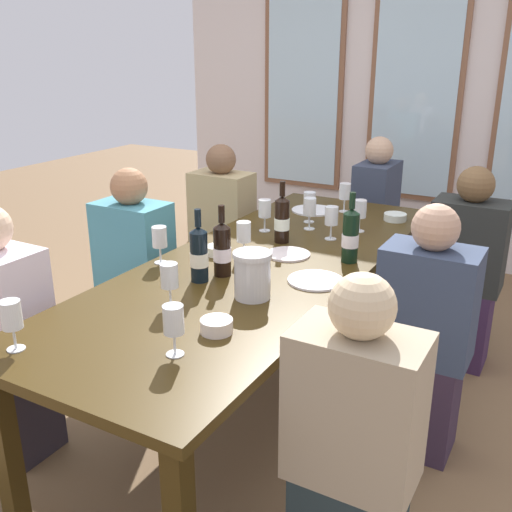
# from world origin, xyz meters

# --- Properties ---
(ground_plane) EXTENTS (12.00, 12.00, 0.00)m
(ground_plane) POSITION_xyz_m (0.00, 0.00, 0.00)
(ground_plane) COLOR brown
(back_wall_with_windows) EXTENTS (4.14, 0.10, 2.90)m
(back_wall_with_windows) POSITION_xyz_m (0.00, 2.48, 1.45)
(back_wall_with_windows) COLOR silver
(back_wall_with_windows) RESTS_ON ground
(dining_table) EXTENTS (0.94, 2.57, 0.74)m
(dining_table) POSITION_xyz_m (0.00, 0.00, 0.67)
(dining_table) COLOR #3D2C0F
(dining_table) RESTS_ON ground
(white_plate_0) EXTENTS (0.26, 0.26, 0.01)m
(white_plate_0) POSITION_xyz_m (-0.16, 0.92, 0.74)
(white_plate_0) COLOR white
(white_plate_0) RESTS_ON dining_table
(white_plate_1) EXTENTS (0.21, 0.21, 0.01)m
(white_plate_1) POSITION_xyz_m (0.06, 0.13, 0.74)
(white_plate_1) COLOR white
(white_plate_1) RESTS_ON dining_table
(white_plate_2) EXTENTS (0.24, 0.24, 0.01)m
(white_plate_2) POSITION_xyz_m (0.31, -0.11, 0.74)
(white_plate_2) COLOR white
(white_plate_2) RESTS_ON dining_table
(metal_pitcher) EXTENTS (0.16, 0.16, 0.19)m
(metal_pitcher) POSITION_xyz_m (0.16, -0.38, 0.84)
(metal_pitcher) COLOR silver
(metal_pitcher) RESTS_ON dining_table
(wine_bottle_0) EXTENTS (0.08, 0.08, 0.33)m
(wine_bottle_0) POSITION_xyz_m (0.35, 0.19, 0.87)
(wine_bottle_0) COLOR black
(wine_bottle_0) RESTS_ON dining_table
(wine_bottle_1) EXTENTS (0.08, 0.08, 0.31)m
(wine_bottle_1) POSITION_xyz_m (-0.08, -0.24, 0.86)
(wine_bottle_1) COLOR black
(wine_bottle_1) RESTS_ON dining_table
(wine_bottle_2) EXTENTS (0.08, 0.08, 0.32)m
(wine_bottle_2) POSITION_xyz_m (-0.06, 0.30, 0.86)
(wine_bottle_2) COLOR black
(wine_bottle_2) RESTS_ON dining_table
(wine_bottle_3) EXTENTS (0.08, 0.08, 0.32)m
(wine_bottle_3) POSITION_xyz_m (-0.12, -0.34, 0.86)
(wine_bottle_3) COLOR black
(wine_bottle_3) RESTS_ON dining_table
(tasting_bowl_0) EXTENTS (0.13, 0.13, 0.04)m
(tasting_bowl_0) POSITION_xyz_m (0.33, 0.97, 0.76)
(tasting_bowl_0) COLOR white
(tasting_bowl_0) RESTS_ON dining_table
(tasting_bowl_1) EXTENTS (0.11, 0.11, 0.04)m
(tasting_bowl_1) POSITION_xyz_m (-0.24, -0.02, 0.76)
(tasting_bowl_1) COLOR white
(tasting_bowl_1) RESTS_ON dining_table
(tasting_bowl_2) EXTENTS (0.12, 0.12, 0.05)m
(tasting_bowl_2) POSITION_xyz_m (0.20, -0.71, 0.76)
(tasting_bowl_2) COLOR white
(tasting_bowl_2) RESTS_ON dining_table
(wine_glass_0) EXTENTS (0.07, 0.07, 0.17)m
(wine_glass_0) POSITION_xyz_m (-0.08, -0.61, 0.86)
(wine_glass_0) COLOR white
(wine_glass_0) RESTS_ON dining_table
(wine_glass_1) EXTENTS (0.07, 0.07, 0.17)m
(wine_glass_1) POSITION_xyz_m (0.01, 1.00, 0.86)
(wine_glass_1) COLOR white
(wine_glass_1) RESTS_ON dining_table
(wine_glass_2) EXTENTS (0.07, 0.07, 0.17)m
(wine_glass_2) POSITION_xyz_m (0.17, -0.91, 0.86)
(wine_glass_2) COLOR white
(wine_glass_2) RESTS_ON dining_table
(wine_glass_3) EXTENTS (0.07, 0.07, 0.17)m
(wine_glass_3) POSITION_xyz_m (-0.41, -0.25, 0.86)
(wine_glass_3) COLOR white
(wine_glass_3) RESTS_ON dining_table
(wine_glass_4) EXTENTS (0.07, 0.07, 0.17)m
(wine_glass_4) POSITION_xyz_m (-0.09, 0.70, 0.86)
(wine_glass_4) COLOR white
(wine_glass_4) RESTS_ON dining_table
(wine_glass_5) EXTENTS (0.07, 0.07, 0.17)m
(wine_glass_5) POSITION_xyz_m (0.14, 0.46, 0.86)
(wine_glass_5) COLOR white
(wine_glass_5) RESTS_ON dining_table
(wine_glass_6) EXTENTS (0.07, 0.07, 0.17)m
(wine_glass_6) POSITION_xyz_m (-0.31, -1.14, 0.86)
(wine_glass_6) COLOR white
(wine_glass_6) RESTS_ON dining_table
(wine_glass_7) EXTENTS (0.07, 0.07, 0.17)m
(wine_glass_7) POSITION_xyz_m (-0.03, 0.57, 0.86)
(wine_glass_7) COLOR white
(wine_glass_7) RESTS_ON dining_table
(wine_glass_8) EXTENTS (0.07, 0.07, 0.17)m
(wine_glass_8) POSITION_xyz_m (-0.11, 0.01, 0.86)
(wine_glass_8) COLOR white
(wine_glass_8) RESTS_ON dining_table
(wine_glass_9) EXTENTS (0.07, 0.07, 0.17)m
(wine_glass_9) POSITION_xyz_m (-0.22, 0.42, 0.86)
(wine_glass_9) COLOR white
(wine_glass_9) RESTS_ON dining_table
(wine_glass_10) EXTENTS (0.07, 0.07, 0.17)m
(wine_glass_10) POSITION_xyz_m (0.22, 0.66, 0.86)
(wine_glass_10) COLOR white
(wine_glass_10) RESTS_ON dining_table
(seated_person_0) EXTENTS (0.38, 0.24, 1.11)m
(seated_person_0) POSITION_xyz_m (-0.76, 0.84, 0.53)
(seated_person_0) COLOR #272638
(seated_person_0) RESTS_ON ground
(seated_person_1) EXTENTS (0.38, 0.24, 1.11)m
(seated_person_1) POSITION_xyz_m (0.76, 0.87, 0.53)
(seated_person_1) COLOR #3A2343
(seated_person_1) RESTS_ON ground
(seated_person_2) EXTENTS (0.38, 0.24, 1.11)m
(seated_person_2) POSITION_xyz_m (-0.76, -0.03, 0.53)
(seated_person_2) COLOR #32312B
(seated_person_2) RESTS_ON ground
(seated_person_3) EXTENTS (0.38, 0.24, 1.11)m
(seated_person_3) POSITION_xyz_m (0.76, 0.01, 0.53)
(seated_person_3) COLOR #35263A
(seated_person_3) RESTS_ON ground
(seated_person_4) EXTENTS (0.38, 0.24, 1.11)m
(seated_person_4) POSITION_xyz_m (-0.76, -0.86, 0.53)
(seated_person_4) COLOR #302932
(seated_person_4) RESTS_ON ground
(seated_person_5) EXTENTS (0.38, 0.24, 1.11)m
(seated_person_5) POSITION_xyz_m (0.76, -0.84, 0.53)
(seated_person_5) COLOR #233135
(seated_person_5) RESTS_ON ground
(seated_person_6) EXTENTS (0.24, 0.38, 1.11)m
(seated_person_6) POSITION_xyz_m (0.00, 1.64, 0.53)
(seated_person_6) COLOR #362733
(seated_person_6) RESTS_ON ground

